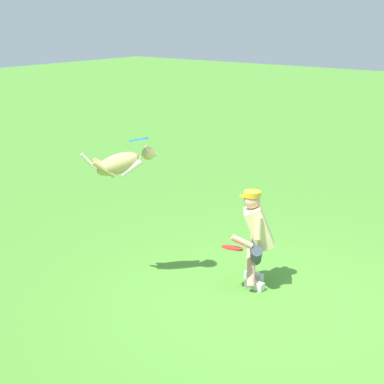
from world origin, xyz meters
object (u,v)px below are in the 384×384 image
at_px(frisbee_held, 232,248).
at_px(frisbee_flying, 139,140).
at_px(person, 256,235).
at_px(dog, 122,163).

bearing_deg(frisbee_held, frisbee_flying, 24.48).
height_order(person, frisbee_flying, frisbee_flying).
bearing_deg(frisbee_held, person, -107.96).
relative_size(dog, frisbee_held, 2.83).
relative_size(dog, frisbee_flying, 3.10).
xyz_separation_m(dog, frisbee_flying, (-0.23, -0.08, 0.33)).
height_order(frisbee_flying, frisbee_held, frisbee_flying).
xyz_separation_m(person, dog, (1.45, 0.95, 0.93)).
bearing_deg(dog, frisbee_held, -22.85).
xyz_separation_m(person, frisbee_held, (0.12, 0.37, -0.09)).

